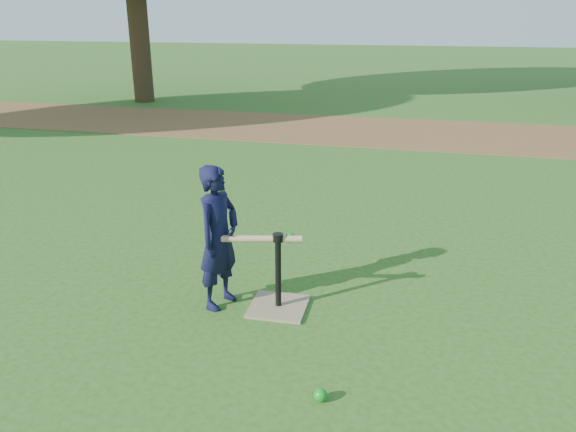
# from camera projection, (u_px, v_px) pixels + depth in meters

# --- Properties ---
(ground) EXTENTS (80.00, 80.00, 0.00)m
(ground) POSITION_uv_depth(u_px,v_px,m) (233.00, 325.00, 4.09)
(ground) COLOR #285116
(ground) RESTS_ON ground
(dirt_strip) EXTENTS (24.00, 3.00, 0.01)m
(dirt_strip) POSITION_uv_depth(u_px,v_px,m) (363.00, 130.00, 10.93)
(dirt_strip) COLOR brown
(dirt_strip) RESTS_ON ground
(child) EXTENTS (0.37, 0.46, 1.12)m
(child) POSITION_uv_depth(u_px,v_px,m) (219.00, 237.00, 4.22)
(child) COLOR black
(child) RESTS_ON ground
(wiffle_ball_ground) EXTENTS (0.08, 0.08, 0.08)m
(wiffle_ball_ground) POSITION_uv_depth(u_px,v_px,m) (321.00, 395.00, 3.28)
(wiffle_ball_ground) COLOR #0C8B1C
(wiffle_ball_ground) RESTS_ON ground
(batting_tee) EXTENTS (0.44, 0.44, 0.61)m
(batting_tee) POSITION_uv_depth(u_px,v_px,m) (278.00, 295.00, 4.30)
(batting_tee) COLOR #8F7B5A
(batting_tee) RESTS_ON ground
(swing_action) EXTENTS (0.63, 0.22, 0.08)m
(swing_action) POSITION_uv_depth(u_px,v_px,m) (263.00, 238.00, 4.17)
(swing_action) COLOR tan
(swing_action) RESTS_ON ground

